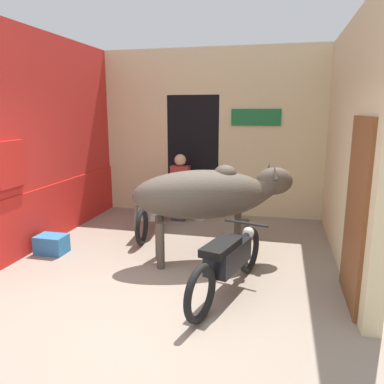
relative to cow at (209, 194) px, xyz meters
The scene contains 10 objects.
ground_plane 1.86m from the cow, 106.31° to the right, with size 30.00×30.00×0.00m, color gray.
wall_left_shopfront 2.89m from the cow, behind, with size 0.25×4.01×3.34m.
wall_back_with_doorway 2.87m from the cow, 102.18° to the left, with size 4.50×0.94×3.34m.
wall_right_with_door 2.05m from the cow, 12.81° to the left, with size 0.22×4.01×3.34m.
cow is the anchor object (origin of this frame).
motorcycle_near 1.18m from the cow, 66.08° to the right, with size 0.74×1.95×0.74m.
motorcycle_far 1.70m from the cow, 139.84° to the left, with size 0.58×1.88×0.71m.
shopkeeper_seated 2.18m from the cow, 116.01° to the left, with size 0.37×0.34×1.30m.
plastic_stool 2.20m from the cow, 105.79° to the left, with size 0.32×0.32×0.44m.
crate 2.52m from the cow, behind, with size 0.44×0.32×0.28m.
Camera 1 is at (1.41, -3.51, 2.13)m, focal length 35.00 mm.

